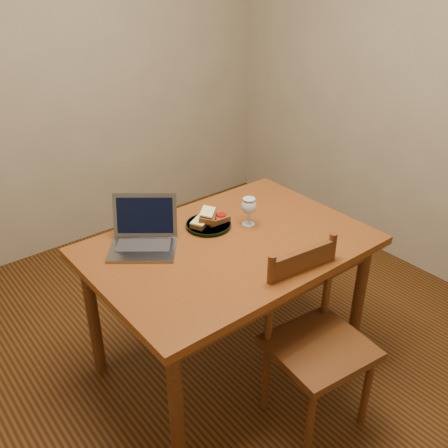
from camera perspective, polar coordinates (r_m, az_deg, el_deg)
floor at (r=2.87m, az=-0.91°, el=-14.21°), size 3.20×3.20×0.02m
back_wall at (r=3.57m, az=-17.95°, el=17.10°), size 3.20×0.02×2.60m
right_wall at (r=3.39m, az=21.79°, el=15.90°), size 0.02×3.20×2.60m
table at (r=2.40m, az=0.60°, el=-3.90°), size 1.30×0.90×0.74m
chair at (r=2.26m, az=10.58°, el=-12.35°), size 0.45×0.44×0.44m
plate at (r=2.48m, az=-1.78°, el=-0.12°), size 0.23×0.23×0.02m
sandwich_cheese at (r=2.45m, az=-2.64°, el=0.26°), size 0.13×0.11×0.03m
sandwich_tomato at (r=2.48m, az=-0.85°, el=0.66°), size 0.13×0.08×0.04m
sandwich_top at (r=2.46m, az=-1.88°, el=1.04°), size 0.14×0.14×0.04m
milk_glass at (r=2.47m, az=2.84°, el=1.42°), size 0.08×0.08×0.15m
laptop at (r=2.34m, az=-9.15°, el=-1.01°), size 0.41×0.40×0.22m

